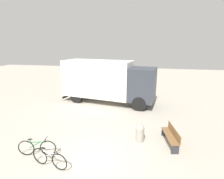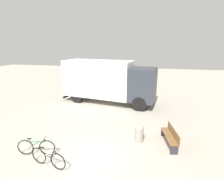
# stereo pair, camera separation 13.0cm
# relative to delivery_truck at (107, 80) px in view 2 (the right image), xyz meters

# --- Properties ---
(ground_plane) EXTENTS (60.00, 60.00, 0.00)m
(ground_plane) POSITION_rel_delivery_truck_xyz_m (0.99, -7.52, -1.91)
(ground_plane) COLOR #A8A091
(delivery_truck) EXTENTS (7.83, 3.39, 3.46)m
(delivery_truck) POSITION_rel_delivery_truck_xyz_m (0.00, 0.00, 0.00)
(delivery_truck) COLOR white
(delivery_truck) RESTS_ON ground
(park_bench) EXTENTS (0.72, 1.77, 0.84)m
(park_bench) POSITION_rel_delivery_truck_xyz_m (4.51, -5.60, -1.44)
(park_bench) COLOR brown
(park_bench) RESTS_ON ground
(bicycle_near) EXTENTS (1.65, 0.48, 0.81)m
(bicycle_near) POSITION_rel_delivery_truck_xyz_m (-1.35, -7.70, -1.53)
(bicycle_near) COLOR black
(bicycle_near) RESTS_ON ground
(bicycle_middle) EXTENTS (1.65, 0.47, 0.81)m
(bicycle_middle) POSITION_rel_delivery_truck_xyz_m (-0.41, -8.28, -1.53)
(bicycle_middle) COLOR black
(bicycle_middle) RESTS_ON ground
(bollard_near_bench) EXTENTS (0.44, 0.44, 0.90)m
(bollard_near_bench) POSITION_rel_delivery_truck_xyz_m (3.00, -5.62, -1.43)
(bollard_near_bench) COLOR #9E998C
(bollard_near_bench) RESTS_ON ground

